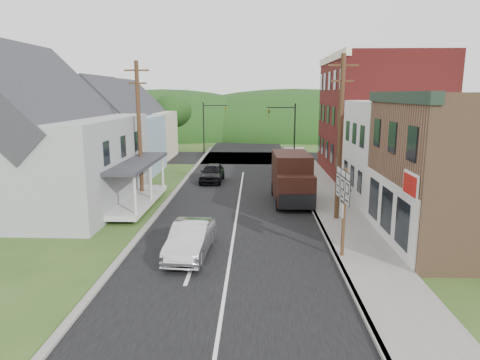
# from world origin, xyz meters

# --- Properties ---
(ground) EXTENTS (120.00, 120.00, 0.00)m
(ground) POSITION_xyz_m (0.00, 0.00, 0.00)
(ground) COLOR #2D4719
(ground) RESTS_ON ground
(road) EXTENTS (9.00, 90.00, 0.02)m
(road) POSITION_xyz_m (0.00, 10.00, 0.00)
(road) COLOR black
(road) RESTS_ON ground
(cross_road) EXTENTS (60.00, 9.00, 0.02)m
(cross_road) POSITION_xyz_m (0.00, 27.00, 0.00)
(cross_road) COLOR black
(cross_road) RESTS_ON ground
(sidewalk_right) EXTENTS (2.80, 55.00, 0.15)m
(sidewalk_right) POSITION_xyz_m (5.90, 8.00, 0.07)
(sidewalk_right) COLOR slate
(sidewalk_right) RESTS_ON ground
(curb_right) EXTENTS (0.20, 55.00, 0.15)m
(curb_right) POSITION_xyz_m (4.55, 8.00, 0.07)
(curb_right) COLOR slate
(curb_right) RESTS_ON ground
(curb_left) EXTENTS (0.30, 55.00, 0.12)m
(curb_left) POSITION_xyz_m (-4.65, 8.00, 0.06)
(curb_left) COLOR slate
(curb_left) RESTS_ON ground
(storefront_tan) EXTENTS (8.00, 8.00, 7.00)m
(storefront_tan) POSITION_xyz_m (11.30, 0.00, 3.50)
(storefront_tan) COLOR brown
(storefront_tan) RESTS_ON ground
(storefront_white) EXTENTS (8.00, 7.00, 6.50)m
(storefront_white) POSITION_xyz_m (11.30, 7.50, 3.25)
(storefront_white) COLOR silver
(storefront_white) RESTS_ON ground
(storefront_red) EXTENTS (8.00, 12.00, 10.00)m
(storefront_red) POSITION_xyz_m (11.30, 17.00, 5.00)
(storefront_red) COLOR maroon
(storefront_red) RESTS_ON ground
(house_gray) EXTENTS (10.20, 12.24, 8.35)m
(house_gray) POSITION_xyz_m (-12.00, 6.00, 4.23)
(house_gray) COLOR gray
(house_gray) RESTS_ON ground
(house_blue) EXTENTS (7.14, 8.16, 7.28)m
(house_blue) POSITION_xyz_m (-11.00, 17.00, 3.69)
(house_blue) COLOR #7D98AB
(house_blue) RESTS_ON ground
(house_cream) EXTENTS (7.14, 8.16, 7.28)m
(house_cream) POSITION_xyz_m (-11.50, 26.00, 3.69)
(house_cream) COLOR #C0B895
(house_cream) RESTS_ON ground
(utility_pole_right) EXTENTS (1.60, 0.26, 9.00)m
(utility_pole_right) POSITION_xyz_m (5.60, 3.50, 4.66)
(utility_pole_right) COLOR #472D19
(utility_pole_right) RESTS_ON ground
(utility_pole_left) EXTENTS (1.60, 0.26, 9.00)m
(utility_pole_left) POSITION_xyz_m (-6.50, 8.00, 4.66)
(utility_pole_left) COLOR #472D19
(utility_pole_left) RESTS_ON ground
(traffic_signal_right) EXTENTS (2.87, 0.20, 6.00)m
(traffic_signal_right) POSITION_xyz_m (4.30, 23.50, 3.76)
(traffic_signal_right) COLOR black
(traffic_signal_right) RESTS_ON ground
(traffic_signal_left) EXTENTS (2.87, 0.20, 6.00)m
(traffic_signal_left) POSITION_xyz_m (-4.30, 30.50, 3.76)
(traffic_signal_left) COLOR black
(traffic_signal_left) RESTS_ON ground
(tree_left_b) EXTENTS (4.80, 4.80, 6.94)m
(tree_left_b) POSITION_xyz_m (-17.00, 12.00, 4.88)
(tree_left_b) COLOR #382616
(tree_left_b) RESTS_ON ground
(tree_left_c) EXTENTS (5.80, 5.80, 8.41)m
(tree_left_c) POSITION_xyz_m (-19.00, 20.00, 5.94)
(tree_left_c) COLOR #382616
(tree_left_c) RESTS_ON ground
(tree_left_d) EXTENTS (4.80, 4.80, 6.94)m
(tree_left_d) POSITION_xyz_m (-9.00, 32.00, 4.88)
(tree_left_d) COLOR #382616
(tree_left_d) RESTS_ON ground
(forested_ridge) EXTENTS (90.00, 30.00, 16.00)m
(forested_ridge) POSITION_xyz_m (0.00, 55.00, 0.00)
(forested_ridge) COLOR #143510
(forested_ridge) RESTS_ON ground
(silver_sedan) EXTENTS (1.83, 4.54, 1.47)m
(silver_sedan) POSITION_xyz_m (-1.73, -2.05, 0.73)
(silver_sedan) COLOR silver
(silver_sedan) RESTS_ON ground
(dark_sedan) EXTENTS (1.86, 4.32, 1.45)m
(dark_sedan) POSITION_xyz_m (-2.38, 13.88, 0.73)
(dark_sedan) COLOR black
(dark_sedan) RESTS_ON ground
(delivery_van) EXTENTS (2.48, 5.70, 3.15)m
(delivery_van) POSITION_xyz_m (3.44, 7.55, 1.59)
(delivery_van) COLOR black
(delivery_van) RESTS_ON ground
(route_sign_cluster) EXTENTS (0.23, 2.17, 3.79)m
(route_sign_cluster) POSITION_xyz_m (4.75, -2.16, 2.61)
(route_sign_cluster) COLOR #472D19
(route_sign_cluster) RESTS_ON sidewalk_right
(warning_sign) EXTENTS (0.10, 0.68, 2.46)m
(warning_sign) POSITION_xyz_m (6.03, 4.41, 1.72)
(warning_sign) COLOR black
(warning_sign) RESTS_ON sidewalk_right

